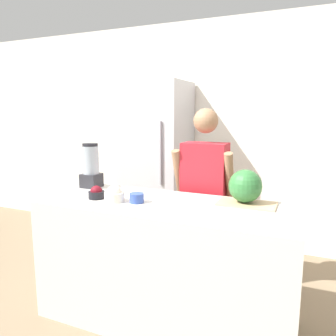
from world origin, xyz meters
name	(u,v)px	position (x,y,z in m)	size (l,w,h in m)	color
wall_back	(224,135)	(0.00, 2.05, 1.30)	(8.00, 0.06, 2.60)	white
counter_island	(166,263)	(0.00, 0.36, 0.46)	(1.86, 0.72, 0.92)	beige
refrigerator	(156,165)	(-0.70, 1.68, 0.95)	(0.70, 0.67, 1.90)	#B7B7BC
person	(204,199)	(0.12, 0.91, 0.82)	(0.52, 0.26, 1.60)	gray
cutting_board	(247,204)	(0.54, 0.54, 0.92)	(0.40, 0.23, 0.01)	tan
watermelon	(245,186)	(0.52, 0.56, 1.05)	(0.23, 0.23, 0.23)	#2D6B33
bowl_cherries	(96,193)	(-0.53, 0.27, 0.96)	(0.12, 0.12, 0.10)	black
bowl_cream	(114,195)	(-0.36, 0.25, 0.97)	(0.15, 0.15, 0.12)	beige
bowl_small_blue	(137,198)	(-0.20, 0.28, 0.95)	(0.10, 0.10, 0.07)	#334C9E
blender	(91,166)	(-0.80, 0.56, 1.10)	(0.15, 0.15, 0.38)	#28282D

